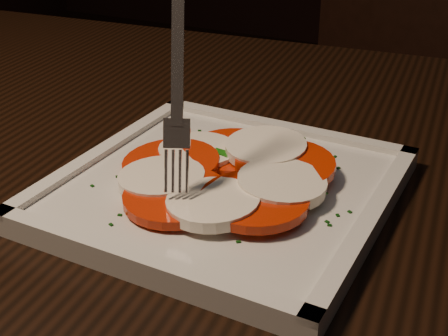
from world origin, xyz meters
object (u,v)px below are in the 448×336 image
(plate, at_px, (224,190))
(fork, at_px, (179,66))
(chair, at_px, (365,87))
(table, at_px, (213,225))

(plate, relative_size, fork, 1.55)
(chair, distance_m, plate, 0.96)
(chair, height_order, fork, fork)
(chair, distance_m, fork, 1.01)
(chair, bearing_deg, fork, -65.21)
(table, bearing_deg, fork, -75.50)
(plate, height_order, fork, fork)
(table, xyz_separation_m, fork, (0.03, -0.12, 0.22))
(table, xyz_separation_m, plate, (0.06, -0.09, 0.11))
(fork, bearing_deg, chair, 70.88)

